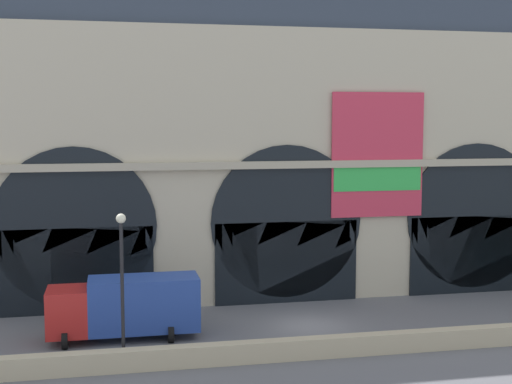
# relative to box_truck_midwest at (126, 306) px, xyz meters

# --- Properties ---
(ground_plane) EXTENTS (200.00, 200.00, 0.00)m
(ground_plane) POSITION_rel_box_truck_midwest_xyz_m (9.67, 0.36, -1.70)
(ground_plane) COLOR slate
(quay_parapet_wall) EXTENTS (90.00, 0.70, 0.95)m
(quay_parapet_wall) POSITION_rel_box_truck_midwest_xyz_m (9.67, -4.66, -1.22)
(quay_parapet_wall) COLOR #BCAD8C
(quay_parapet_wall) RESTS_ON ground
(station_building) EXTENTS (51.84, 4.49, 20.16)m
(station_building) POSITION_rel_box_truck_midwest_xyz_m (9.72, 7.40, 8.04)
(station_building) COLOR beige
(station_building) RESTS_ON ground
(box_truck_midwest) EXTENTS (7.50, 2.91, 3.12)m
(box_truck_midwest) POSITION_rel_box_truck_midwest_xyz_m (0.00, 0.00, 0.00)
(box_truck_midwest) COLOR red
(box_truck_midwest) RESTS_ON ground
(street_lamp_quayside) EXTENTS (0.44, 0.44, 6.90)m
(street_lamp_quayside) POSITION_rel_box_truck_midwest_xyz_m (-0.22, -3.86, 2.71)
(street_lamp_quayside) COLOR black
(street_lamp_quayside) RESTS_ON ground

